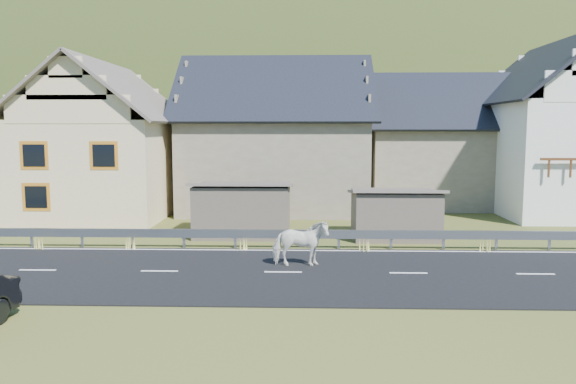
{
  "coord_description": "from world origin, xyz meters",
  "views": [
    {
      "loc": [
        0.7,
        -17.57,
        4.65
      ],
      "look_at": [
        0.06,
        3.18,
        2.27
      ],
      "focal_mm": 35.0,
      "sensor_mm": 36.0,
      "label": 1
    }
  ],
  "objects": [
    {
      "name": "house_cream",
      "position": [
        -10.0,
        12.0,
        4.36
      ],
      "size": [
        7.8,
        9.8,
        8.3
      ],
      "color": "beige",
      "rests_on": "ground"
    },
    {
      "name": "shed_left",
      "position": [
        -2.0,
        6.5,
        1.1
      ],
      "size": [
        4.3,
        3.3,
        2.4
      ],
      "primitive_type": "cube",
      "color": "#6D6052",
      "rests_on": "ground"
    },
    {
      "name": "house_stone_b",
      "position": [
        9.0,
        17.0,
        4.24
      ],
      "size": [
        9.8,
        8.8,
        8.1
      ],
      "color": "gray",
      "rests_on": "ground"
    },
    {
      "name": "horse",
      "position": [
        0.54,
        0.82,
        0.82
      ],
      "size": [
        0.95,
        1.89,
        1.56
      ],
      "primitive_type": "imported",
      "rotation": [
        0.0,
        0.0,
        1.63
      ],
      "color": "white",
      "rests_on": "road"
    },
    {
      "name": "house_stone_a",
      "position": [
        -1.0,
        15.0,
        4.63
      ],
      "size": [
        10.8,
        9.8,
        8.9
      ],
      "color": "gray",
      "rests_on": "ground"
    },
    {
      "name": "shed_right",
      "position": [
        4.5,
        6.0,
        1.0
      ],
      "size": [
        3.8,
        2.9,
        2.2
      ],
      "primitive_type": "cube",
      "color": "#6D6052",
      "rests_on": "ground"
    },
    {
      "name": "conifer_patch",
      "position": [
        -55.0,
        110.0,
        6.0
      ],
      "size": [
        76.0,
        50.0,
        28.0
      ],
      "primitive_type": "ellipsoid",
      "color": "black",
      "rests_on": "ground"
    },
    {
      "name": "road",
      "position": [
        0.0,
        0.0,
        0.02
      ],
      "size": [
        60.0,
        7.0,
        0.04
      ],
      "primitive_type": "cube",
      "color": "black",
      "rests_on": "ground"
    },
    {
      "name": "ground",
      "position": [
        0.0,
        0.0,
        0.0
      ],
      "size": [
        160.0,
        160.0,
        0.0
      ],
      "primitive_type": "plane",
      "color": "#354119",
      "rests_on": "ground"
    },
    {
      "name": "lane_markings",
      "position": [
        0.0,
        0.0,
        0.04
      ],
      "size": [
        60.0,
        6.6,
        0.01
      ],
      "primitive_type": "cube",
      "color": "silver",
      "rests_on": "road"
    },
    {
      "name": "mountain",
      "position": [
        5.0,
        180.0,
        -20.0
      ],
      "size": [
        440.0,
        280.0,
        260.0
      ],
      "primitive_type": "ellipsoid",
      "color": "#2A3815",
      "rests_on": "ground"
    },
    {
      "name": "guardrail",
      "position": [
        -0.0,
        3.68,
        0.56
      ],
      "size": [
        28.1,
        0.09,
        0.75
      ],
      "color": "#93969B",
      "rests_on": "ground"
    },
    {
      "name": "house_white",
      "position": [
        15.0,
        14.0,
        5.06
      ],
      "size": [
        8.8,
        10.8,
        9.7
      ],
      "color": "white",
      "rests_on": "ground"
    }
  ]
}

